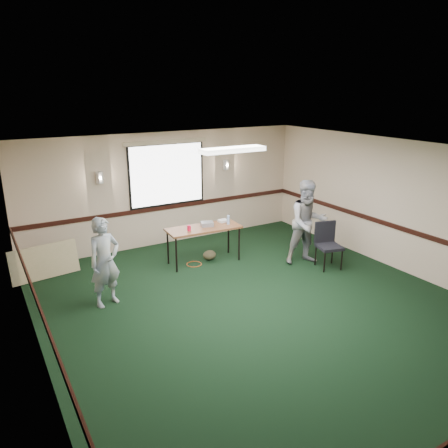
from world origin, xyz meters
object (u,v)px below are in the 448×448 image
folding_table (204,230)px  projector (207,224)px  person_left (105,262)px  person_right (308,222)px  conference_chair (327,241)px

folding_table → projector: bearing=27.0°
person_left → person_right: size_ratio=0.87×
person_left → person_right: (4.29, -0.29, 0.12)m
conference_chair → person_right: size_ratio=0.53×
projector → person_left: person_left is taller
folding_table → person_right: (1.91, -1.15, 0.18)m
folding_table → person_left: bearing=-156.6°
projector → person_left: 2.65m
projector → person_left: (-2.49, -0.90, -0.04)m
projector → conference_chair: (2.04, -1.57, -0.28)m
person_left → person_right: bearing=-20.8°
projector → conference_chair: 2.59m
projector → conference_chair: bearing=-20.0°
conference_chair → person_right: (-0.25, 0.38, 0.35)m
folding_table → person_left: size_ratio=1.02×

